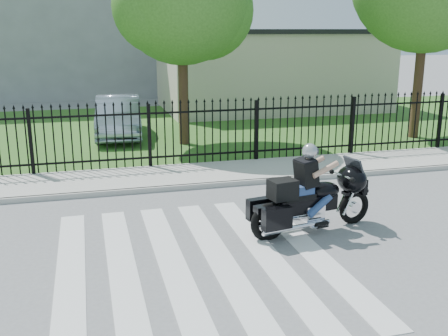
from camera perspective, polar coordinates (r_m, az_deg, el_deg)
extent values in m
plane|color=slate|center=(8.78, -3.02, -10.15)|extent=(120.00, 120.00, 0.00)
cube|color=#ADAAA3|center=(13.40, -7.46, -1.04)|extent=(40.00, 2.00, 0.12)
cube|color=#ADAAA3|center=(12.45, -6.85, -2.27)|extent=(40.00, 0.12, 0.12)
cube|color=#2F6121|center=(20.20, -10.12, 4.12)|extent=(40.00, 12.00, 0.02)
cube|color=black|center=(14.28, -8.04, 1.14)|extent=(26.00, 0.04, 0.05)
cube|color=black|center=(14.05, -8.21, 5.90)|extent=(26.00, 0.04, 0.05)
cylinder|color=#382316|center=(17.15, -4.47, 9.40)|extent=(0.32, 0.32, 4.16)
cylinder|color=#382316|center=(19.35, 20.50, 10.10)|extent=(0.32, 0.32, 4.80)
cube|color=beige|center=(25.37, 5.05, 10.42)|extent=(10.00, 6.00, 3.50)
cube|color=black|center=(25.30, 5.15, 14.60)|extent=(10.20, 6.20, 0.20)
torus|color=black|center=(10.62, 13.97, -4.15)|extent=(0.70, 0.25, 0.68)
torus|color=black|center=(9.57, 4.87, -5.88)|extent=(0.74, 0.27, 0.72)
cube|color=black|center=(9.89, 8.89, -3.96)|extent=(1.31, 0.46, 0.30)
ellipsoid|color=black|center=(10.04, 10.82, -2.39)|extent=(0.67, 0.50, 0.33)
cube|color=black|center=(9.73, 7.96, -3.08)|extent=(0.69, 0.43, 0.10)
cube|color=silver|center=(10.03, 9.55, -4.74)|extent=(0.44, 0.36, 0.30)
ellipsoid|color=black|center=(10.38, 13.74, -1.19)|extent=(0.65, 0.80, 0.53)
cube|color=black|center=(9.51, 6.39, -2.32)|extent=(0.53, 0.45, 0.36)
cube|color=navy|center=(9.76, 8.57, -2.32)|extent=(0.38, 0.35, 0.18)
sphere|color=#A6A8AE|center=(9.64, 9.32, 1.83)|extent=(0.29, 0.29, 0.29)
imported|color=#8E9BB2|center=(18.86, -11.42, 5.51)|extent=(1.79, 4.39, 1.41)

